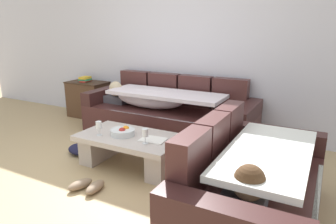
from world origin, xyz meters
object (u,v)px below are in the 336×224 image
object	(u,v)px
wine_glass_near_left	(99,126)
open_magazine	(153,140)
coffee_table	(130,147)
fruit_bowl	(123,132)
side_cabinet	(88,99)
crumpled_garment	(83,149)
couch_along_wall	(166,114)
wine_glass_near_right	(145,133)
couch_near_window	(253,189)
pair_of_shoes	(88,186)
book_stack_on_cabinet	(85,79)

from	to	relation	value
wine_glass_near_left	open_magazine	bearing A→B (deg)	13.95
coffee_table	fruit_bowl	world-z (taller)	fruit_bowl
side_cabinet	crumpled_garment	world-z (taller)	side_cabinet
side_cabinet	couch_along_wall	bearing A→B (deg)	-7.39
open_magazine	wine_glass_near_right	bearing A→B (deg)	-104.14
wine_glass_near_left	side_cabinet	distance (m)	2.18
side_cabinet	fruit_bowl	bearing A→B (deg)	-37.70
couch_along_wall	side_cabinet	bearing A→B (deg)	172.61
couch_near_window	pair_of_shoes	xyz separation A→B (m)	(-1.58, -0.21, -0.29)
couch_along_wall	coffee_table	bearing A→B (deg)	-82.77
couch_near_window	pair_of_shoes	size ratio (longest dim) A/B	5.09
crumpled_garment	wine_glass_near_left	bearing A→B (deg)	-20.78
couch_near_window	side_cabinet	distance (m)	3.85
open_magazine	side_cabinet	xyz separation A→B (m)	(-2.18, 1.36, -0.06)
couch_along_wall	side_cabinet	world-z (taller)	couch_along_wall
couch_near_window	coffee_table	size ratio (longest dim) A/B	1.44
book_stack_on_cabinet	pair_of_shoes	world-z (taller)	book_stack_on_cabinet
coffee_table	open_magazine	size ratio (longest dim) A/B	4.29
side_cabinet	book_stack_on_cabinet	world-z (taller)	book_stack_on_cabinet
couch_near_window	coffee_table	world-z (taller)	couch_near_window
fruit_bowl	side_cabinet	bearing A→B (deg)	142.30
wine_glass_near_right	pair_of_shoes	bearing A→B (deg)	-123.62
wine_glass_near_left	book_stack_on_cabinet	world-z (taller)	book_stack_on_cabinet
couch_near_window	side_cabinet	xyz separation A→B (m)	(-3.39, 1.82, -0.01)
fruit_bowl	crumpled_garment	distance (m)	0.77
fruit_bowl	book_stack_on_cabinet	xyz separation A→B (m)	(-1.83, 1.39, 0.27)
fruit_bowl	open_magazine	xyz separation A→B (m)	(0.39, 0.02, -0.03)
crumpled_garment	fruit_bowl	bearing A→B (deg)	-2.99
couch_near_window	open_magazine	world-z (taller)	couch_near_window
couch_near_window	open_magazine	xyz separation A→B (m)	(-1.20, 0.46, 0.05)
wine_glass_near_right	crumpled_garment	bearing A→B (deg)	172.47
open_magazine	pair_of_shoes	size ratio (longest dim) A/B	0.83
wine_glass_near_left	side_cabinet	size ratio (longest dim) A/B	0.23
pair_of_shoes	wine_glass_near_right	bearing A→B (deg)	56.38
couch_near_window	fruit_bowl	distance (m)	1.65
coffee_table	wine_glass_near_right	xyz separation A→B (m)	(0.29, -0.13, 0.26)
couch_along_wall	open_magazine	size ratio (longest dim) A/B	9.03
fruit_bowl	wine_glass_near_left	distance (m)	0.28
crumpled_garment	couch_near_window	bearing A→B (deg)	-11.63
wine_glass_near_left	side_cabinet	bearing A→B (deg)	135.66
couch_along_wall	book_stack_on_cabinet	world-z (taller)	couch_along_wall
couch_along_wall	pair_of_shoes	bearing A→B (deg)	-87.47
crumpled_garment	book_stack_on_cabinet	bearing A→B (deg)	130.45
open_magazine	side_cabinet	world-z (taller)	side_cabinet
wine_glass_near_right	open_magazine	bearing A→B (deg)	80.76
side_cabinet	book_stack_on_cabinet	xyz separation A→B (m)	(-0.04, -0.00, 0.37)
crumpled_garment	pair_of_shoes	bearing A→B (deg)	-44.12
couch_along_wall	wine_glass_near_right	distance (m)	1.35
couch_along_wall	open_magazine	bearing A→B (deg)	-68.17
couch_along_wall	fruit_bowl	bearing A→B (deg)	-86.74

